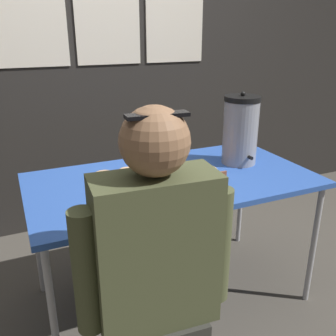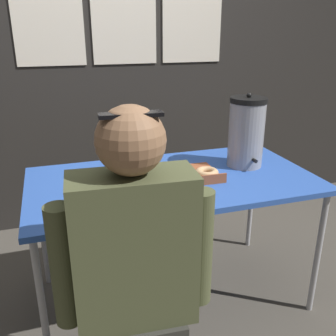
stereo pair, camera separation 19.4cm
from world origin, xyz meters
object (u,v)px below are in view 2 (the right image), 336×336
cell_phone (82,212)px  person_seated (136,286)px  coffee_urn (246,132)px  donut_box (153,176)px

cell_phone → person_seated: person_seated is taller
coffee_urn → cell_phone: coffee_urn is taller
coffee_urn → person_seated: bearing=-139.1°
cell_phone → person_seated: bearing=-87.5°
coffee_urn → person_seated: size_ratio=0.33×
donut_box → person_seated: (-0.25, -0.64, -0.16)m
coffee_urn → person_seated: 1.12m
coffee_urn → person_seated: (-0.81, -0.70, -0.33)m
donut_box → coffee_urn: coffee_urn is taller
donut_box → coffee_urn: bearing=8.2°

